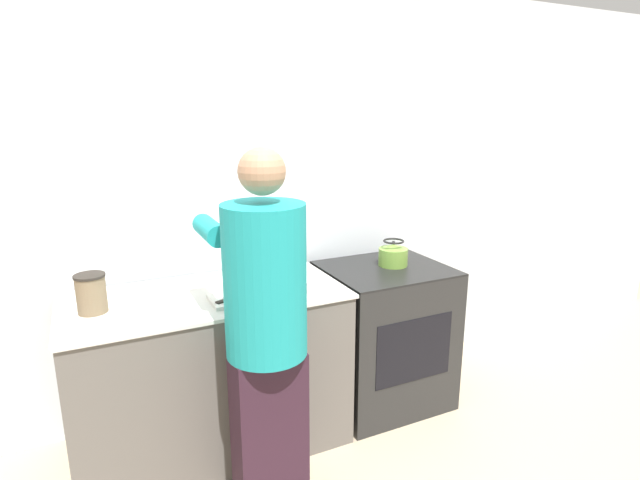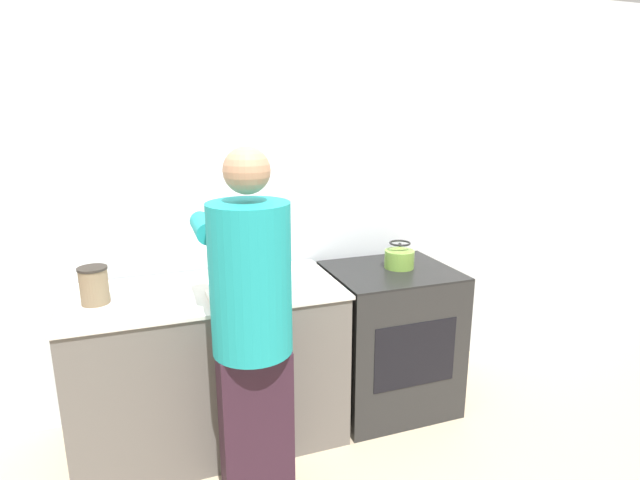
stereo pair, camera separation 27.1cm
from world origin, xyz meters
The scene contains 10 objects.
ground_plane centered at (0.00, 0.00, 0.00)m, with size 12.00×12.00×0.00m, color tan.
wall_back centered at (0.00, 0.76, 1.30)m, with size 8.00×0.05×2.60m.
counter centered at (-0.38, 0.35, 0.45)m, with size 1.44×0.72×0.89m.
oven centered at (0.72, 0.32, 0.45)m, with size 0.73×0.64×0.90m.
person centered at (-0.25, -0.22, 0.91)m, with size 0.40×0.63×1.69m.
cutting_board centered at (-0.24, 0.20, 0.90)m, with size 0.29×0.21×0.02m.
knife centered at (-0.29, 0.17, 0.91)m, with size 0.19×0.09×0.01m.
kettle centered at (0.78, 0.34, 0.96)m, with size 0.18×0.18×0.16m.
bowl_prep centered at (0.13, 0.15, 0.92)m, with size 0.13×0.13×0.07m.
canister_jar centered at (-0.92, 0.34, 0.99)m, with size 0.14×0.14×0.19m.
Camera 2 is at (-0.66, -2.24, 1.82)m, focal length 28.00 mm.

